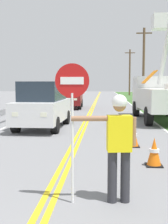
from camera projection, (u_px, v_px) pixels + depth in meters
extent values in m
cube|color=yellow|center=(89.00, 112.00, 21.22)|extent=(0.11, 110.00, 0.01)
cube|color=yellow|center=(92.00, 112.00, 21.20)|extent=(0.11, 110.00, 0.01)
cube|color=silver|center=(141.00, 112.00, 20.97)|extent=(0.12, 110.00, 0.01)
cube|color=silver|center=(41.00, 112.00, 21.45)|extent=(0.12, 110.00, 0.01)
cylinder|color=#2D2D33|center=(125.00, 177.00, 5.00)|extent=(0.16, 0.16, 0.88)
cylinder|color=#2D2D33|center=(112.00, 177.00, 4.99)|extent=(0.16, 0.16, 0.88)
cube|color=yellow|center=(119.00, 133.00, 4.93)|extent=(0.42, 0.28, 0.60)
cylinder|color=#996B4C|center=(89.00, 119.00, 4.88)|extent=(0.61, 0.16, 0.09)
cylinder|color=#996B4C|center=(134.00, 131.00, 4.93)|extent=(0.09, 0.09, 0.48)
sphere|color=#996B4C|center=(120.00, 105.00, 4.88)|extent=(0.22, 0.22, 0.22)
sphere|color=white|center=(120.00, 102.00, 4.88)|extent=(0.25, 0.25, 0.25)
cylinder|color=silver|center=(72.00, 149.00, 4.91)|extent=(0.04, 0.04, 1.85)
cylinder|color=#B71414|center=(72.00, 81.00, 4.81)|extent=(0.56, 0.03, 0.56)
cube|color=white|center=(72.00, 81.00, 4.79)|extent=(0.38, 0.01, 0.12)
cube|color=silver|center=(165.00, 99.00, 15.12)|extent=(2.45, 4.68, 1.10)
cube|color=silver|center=(152.00, 93.00, 18.53)|extent=(2.27, 2.17, 2.00)
cube|color=#1E2833|center=(149.00, 88.00, 19.53)|extent=(1.98, 0.13, 0.90)
cylinder|color=silver|center=(165.00, 51.00, 15.21)|extent=(0.33, 2.68, 3.53)
cube|color=white|center=(161.00, 22.00, 16.28)|extent=(0.93, 0.93, 0.80)
cube|color=orange|center=(149.00, 77.00, 13.27)|extent=(0.62, 0.82, 0.59)
cylinder|color=black|center=(136.00, 109.00, 18.46)|extent=(0.35, 0.93, 0.92)
cylinder|color=black|center=(149.00, 116.00, 14.20)|extent=(0.35, 0.93, 0.92)
cube|color=silver|center=(43.00, 110.00, 13.45)|extent=(1.98, 4.66, 0.92)
cube|color=#1E2833|center=(43.00, 91.00, 13.37)|extent=(1.71, 2.90, 0.84)
cube|color=#EAEACC|center=(44.00, 115.00, 11.13)|extent=(0.24, 0.07, 0.16)
cube|color=#EAEACC|center=(15.00, 114.00, 11.24)|extent=(0.24, 0.07, 0.16)
cylinder|color=black|center=(55.00, 125.00, 12.00)|extent=(0.30, 0.69, 0.68)
cylinder|color=black|center=(16.00, 124.00, 12.16)|extent=(0.30, 0.69, 0.68)
cylinder|color=black|center=(66.00, 117.00, 14.83)|extent=(0.30, 0.69, 0.68)
cylinder|color=black|center=(34.00, 117.00, 14.99)|extent=(0.30, 0.69, 0.68)
cube|color=maroon|center=(70.00, 98.00, 24.55)|extent=(2.00, 4.66, 0.92)
cube|color=#1E2833|center=(70.00, 88.00, 24.46)|extent=(1.72, 2.91, 0.84)
cube|color=#EAEACC|center=(75.00, 99.00, 22.26)|extent=(0.24, 0.07, 0.16)
cube|color=#EAEACC|center=(61.00, 99.00, 22.29)|extent=(0.24, 0.07, 0.16)
cylinder|color=black|center=(80.00, 105.00, 23.15)|extent=(0.30, 0.69, 0.68)
cylinder|color=black|center=(59.00, 105.00, 23.20)|extent=(0.30, 0.69, 0.68)
cylinder|color=black|center=(81.00, 103.00, 25.98)|extent=(0.30, 0.69, 0.68)
cylinder|color=black|center=(62.00, 103.00, 26.04)|extent=(0.30, 0.69, 0.68)
cylinder|color=brown|center=(144.00, 65.00, 34.56)|extent=(0.28, 0.28, 8.46)
cube|color=brown|center=(144.00, 33.00, 34.22)|extent=(1.80, 0.14, 0.14)
cylinder|color=brown|center=(130.00, 72.00, 52.22)|extent=(0.28, 0.28, 8.04)
cube|color=brown|center=(130.00, 53.00, 51.90)|extent=(1.80, 0.14, 0.14)
cone|color=orange|center=(154.00, 152.00, 7.22)|extent=(0.36, 0.36, 0.70)
cylinder|color=white|center=(154.00, 150.00, 7.21)|extent=(0.25, 0.25, 0.08)
cube|color=black|center=(154.00, 165.00, 7.25)|extent=(0.40, 0.40, 0.03)
cone|color=orange|center=(133.00, 136.00, 9.44)|extent=(0.36, 0.36, 0.70)
cylinder|color=white|center=(133.00, 135.00, 9.44)|extent=(0.25, 0.25, 0.08)
cube|color=black|center=(133.00, 146.00, 9.47)|extent=(0.40, 0.40, 0.03)
cube|color=#9EA0A3|center=(16.00, 109.00, 17.26)|extent=(0.06, 32.00, 0.32)
cube|color=#4C4C51|center=(9.00, 116.00, 16.16)|extent=(0.10, 0.10, 0.55)
cube|color=#4C4C51|center=(21.00, 112.00, 18.43)|extent=(0.10, 0.10, 0.55)
cube|color=#4C4C51|center=(30.00, 109.00, 20.70)|extent=(0.10, 0.10, 0.55)
cube|color=#4C4C51|center=(37.00, 106.00, 22.97)|extent=(0.10, 0.10, 0.55)
cube|color=#4C4C51|center=(43.00, 104.00, 25.24)|extent=(0.10, 0.10, 0.55)
cube|color=#4C4C51|center=(48.00, 103.00, 27.51)|extent=(0.10, 0.10, 0.55)
cube|color=#4C4C51|center=(53.00, 101.00, 29.78)|extent=(0.10, 0.10, 0.55)
cube|color=#4C4C51|center=(56.00, 100.00, 32.05)|extent=(0.10, 0.10, 0.55)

